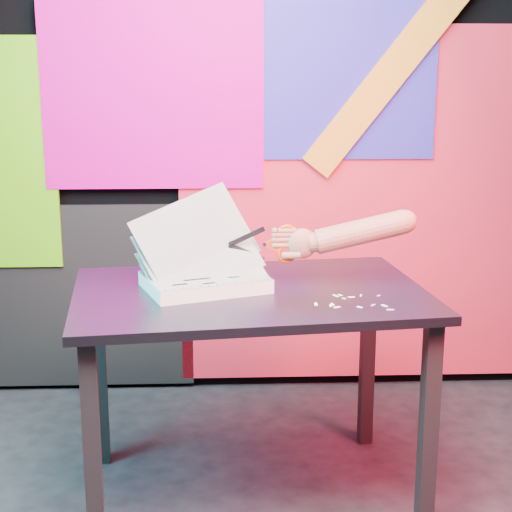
{
  "coord_description": "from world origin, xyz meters",
  "views": [
    {
      "loc": [
        0.05,
        -1.98,
        1.46
      ],
      "look_at": [
        0.15,
        0.49,
        0.87
      ],
      "focal_mm": 55.0,
      "sensor_mm": 36.0,
      "label": 1
    }
  ],
  "objects": [
    {
      "name": "printout_stack",
      "position": [
        -0.02,
        0.53,
        0.78
      ],
      "size": [
        0.48,
        0.39,
        0.36
      ],
      "rotation": [
        0.0,
        0.0,
        0.35
      ],
      "color": "white",
      "rests_on": "work_table"
    },
    {
      "name": "room",
      "position": [
        0.0,
        0.0,
        1.35
      ],
      "size": [
        3.01,
        3.01,
        2.71
      ],
      "color": "black",
      "rests_on": "ground"
    },
    {
      "name": "backdrop",
      "position": [
        0.06,
        1.46,
        0.96
      ],
      "size": [
        2.88,
        0.05,
        2.08
      ],
      "color": "red",
      "rests_on": "ground"
    },
    {
      "name": "hand_forearm",
      "position": [
        0.48,
        0.6,
        0.92
      ],
      "size": [
        0.48,
        0.1,
        0.17
      ],
      "rotation": [
        0.0,
        0.0,
        0.04
      ],
      "color": "tan",
      "rests_on": "work_table"
    },
    {
      "name": "work_table",
      "position": [
        0.13,
        0.51,
        0.66
      ],
      "size": [
        1.24,
        0.9,
        0.75
      ],
      "rotation": [
        0.0,
        0.0,
        0.12
      ],
      "color": "#282828",
      "rests_on": "ground"
    },
    {
      "name": "scissors",
      "position": [
        0.24,
        0.59,
        0.89
      ],
      "size": [
        0.23,
        0.02,
        0.14
      ],
      "rotation": [
        0.0,
        0.0,
        0.04
      ],
      "color": "#B6B6BA",
      "rests_on": "printout_stack"
    },
    {
      "name": "paper_clippings",
      "position": [
        0.44,
        0.35,
        0.75
      ],
      "size": [
        0.24,
        0.17,
        0.0
      ],
      "color": "white",
      "rests_on": "work_table"
    }
  ]
}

